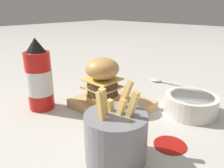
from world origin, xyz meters
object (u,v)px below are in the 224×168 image
Objects in this scene: spoon at (161,81)px; fries_basket at (116,137)px; side_bowl at (191,104)px; ketchup_bottle at (39,78)px; serving_board at (112,104)px; burger at (102,79)px.

fries_basket is at bearing 103.55° from spoon.
side_bowl is 0.95× the size of spoon.
ketchup_bottle is 0.46m from spoon.
serving_board is at bearing -45.88° from fries_basket.
serving_board is 1.65× the size of burger.
serving_board is 0.22m from side_bowl.
burger is 0.85× the size of spoon.
fries_basket is 0.49m from spoon.
burger is 0.18m from ketchup_bottle.
side_bowl is (-0.20, -0.14, -0.06)m from burger.
fries_basket is at bearing 85.00° from side_bowl.
burger is 0.32m from spoon.
spoon is at bearing -92.01° from burger.
spoon is (-0.14, -0.43, -0.08)m from ketchup_bottle.
ketchup_bottle is 0.42m from side_bowl.
burger is at bearing 33.73° from side_bowl.
fries_basket reaches higher than serving_board.
ketchup_bottle is at bearing 42.10° from serving_board.
fries_basket is at bearing 140.86° from burger.
side_bowl is (-0.18, -0.12, 0.02)m from serving_board.
ketchup_bottle reaches higher than side_bowl.
serving_board is 0.23m from fries_basket.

